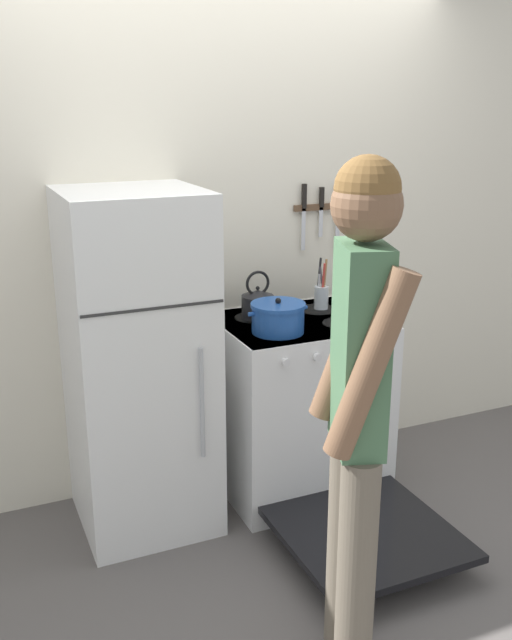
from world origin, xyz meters
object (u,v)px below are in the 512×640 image
Objects in this scene: refrigerator at (139,364)px; tea_kettle at (258,303)px; stove_range at (301,408)px; person at (358,405)px; utensil_jar at (321,295)px; dutch_oven_pot at (278,318)px.

refrigerator reaches higher than tea_kettle.
person is (-0.42, -1.19, 0.58)m from stove_range.
refrigerator reaches higher than utensil_jar.
person is at bearing -100.62° from tea_kettle.
tea_kettle reaches higher than dutch_oven_pot.
person is (-0.24, -1.10, 0.05)m from dutch_oven_pot.
person is at bearing -114.34° from utensil_jar.
utensil_jar reaches higher than dutch_oven_pot.
person reaches higher than dutch_oven_pot.
person is (-0.25, -1.36, 0.04)m from tea_kettle.
dutch_oven_pot is 0.46m from utensil_jar.
refrigerator is at bearing -173.17° from utensil_jar.
dutch_oven_pot is at bearing -144.51° from utensil_jar.
dutch_oven_pot is 1.12m from person.
dutch_oven_pot is at bearing 6.47° from person.
refrigerator reaches higher than stove_range.
person is (0.39, -1.24, 0.23)m from refrigerator.
tea_kettle is (0.65, 0.11, 0.19)m from refrigerator.
utensil_jar is (1.01, 0.12, 0.19)m from refrigerator.
dutch_oven_pot is at bearing -152.56° from stove_range.
tea_kettle is at bearing 8.25° from person.
utensil_jar is 0.15× the size of person.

